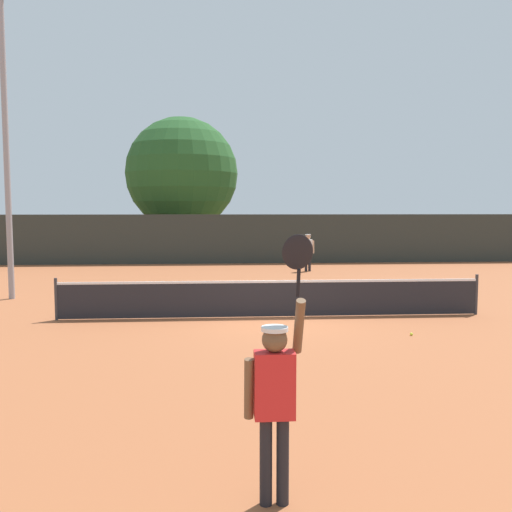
{
  "coord_description": "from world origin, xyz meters",
  "views": [
    {
      "loc": [
        -1.37,
        -14.01,
        2.81
      ],
      "look_at": [
        -0.26,
        2.21,
        1.41
      ],
      "focal_mm": 38.55,
      "sensor_mm": 36.0,
      "label": 1
    }
  ],
  "objects_px": {
    "player_serving": "(275,387)",
    "large_tree": "(182,174)",
    "light_pole": "(5,127)",
    "parked_car_mid": "(390,240)",
    "tennis_ball": "(411,334)",
    "player_receiving": "(308,249)",
    "parked_car_near": "(342,239)"
  },
  "relations": [
    {
      "from": "parked_car_near",
      "to": "parked_car_mid",
      "type": "relative_size",
      "value": 1.04
    },
    {
      "from": "player_serving",
      "to": "large_tree",
      "type": "bearing_deg",
      "value": 95.46
    },
    {
      "from": "tennis_ball",
      "to": "parked_car_near",
      "type": "height_order",
      "value": "parked_car_near"
    },
    {
      "from": "parked_car_mid",
      "to": "light_pole",
      "type": "bearing_deg",
      "value": -135.32
    },
    {
      "from": "light_pole",
      "to": "player_serving",
      "type": "bearing_deg",
      "value": -60.76
    },
    {
      "from": "player_receiving",
      "to": "light_pole",
      "type": "relative_size",
      "value": 0.18
    },
    {
      "from": "light_pole",
      "to": "parked_car_near",
      "type": "distance_m",
      "value": 23.98
    },
    {
      "from": "parked_car_near",
      "to": "light_pole",
      "type": "bearing_deg",
      "value": -135.39
    },
    {
      "from": "light_pole",
      "to": "player_receiving",
      "type": "bearing_deg",
      "value": 33.12
    },
    {
      "from": "player_receiving",
      "to": "parked_car_mid",
      "type": "height_order",
      "value": "parked_car_mid"
    },
    {
      "from": "parked_car_mid",
      "to": "large_tree",
      "type": "bearing_deg",
      "value": -169.22
    },
    {
      "from": "tennis_ball",
      "to": "light_pole",
      "type": "height_order",
      "value": "light_pole"
    },
    {
      "from": "large_tree",
      "to": "parked_car_mid",
      "type": "distance_m",
      "value": 14.16
    },
    {
      "from": "player_receiving",
      "to": "parked_car_near",
      "type": "distance_m",
      "value": 12.34
    },
    {
      "from": "tennis_ball",
      "to": "parked_car_near",
      "type": "xyz_separation_m",
      "value": [
        3.93,
        24.19,
        0.74
      ]
    },
    {
      "from": "light_pole",
      "to": "large_tree",
      "type": "relative_size",
      "value": 1.16
    },
    {
      "from": "tennis_ball",
      "to": "parked_car_mid",
      "type": "height_order",
      "value": "parked_car_mid"
    },
    {
      "from": "player_serving",
      "to": "tennis_ball",
      "type": "height_order",
      "value": "player_serving"
    },
    {
      "from": "player_serving",
      "to": "parked_car_mid",
      "type": "height_order",
      "value": "player_serving"
    },
    {
      "from": "light_pole",
      "to": "parked_car_mid",
      "type": "distance_m",
      "value": 25.38
    },
    {
      "from": "player_serving",
      "to": "large_tree",
      "type": "xyz_separation_m",
      "value": [
        -2.63,
        27.53,
        3.7
      ]
    },
    {
      "from": "large_tree",
      "to": "tennis_ball",
      "type": "bearing_deg",
      "value": -72.97
    },
    {
      "from": "player_receiving",
      "to": "large_tree",
      "type": "height_order",
      "value": "large_tree"
    },
    {
      "from": "player_receiving",
      "to": "tennis_ball",
      "type": "relative_size",
      "value": 24.5
    },
    {
      "from": "player_serving",
      "to": "parked_car_mid",
      "type": "xyz_separation_m",
      "value": [
        10.68,
        30.13,
        -0.36
      ]
    },
    {
      "from": "player_receiving",
      "to": "parked_car_mid",
      "type": "relative_size",
      "value": 0.4
    },
    {
      "from": "large_tree",
      "to": "parked_car_near",
      "type": "height_order",
      "value": "large_tree"
    },
    {
      "from": "tennis_ball",
      "to": "parked_car_near",
      "type": "relative_size",
      "value": 0.02
    },
    {
      "from": "player_serving",
      "to": "parked_car_near",
      "type": "distance_m",
      "value": 31.85
    },
    {
      "from": "player_receiving",
      "to": "large_tree",
      "type": "bearing_deg",
      "value": -53.38
    },
    {
      "from": "player_serving",
      "to": "light_pole",
      "type": "distance_m",
      "value": 14.89
    },
    {
      "from": "player_serving",
      "to": "large_tree",
      "type": "distance_m",
      "value": 27.9
    }
  ]
}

